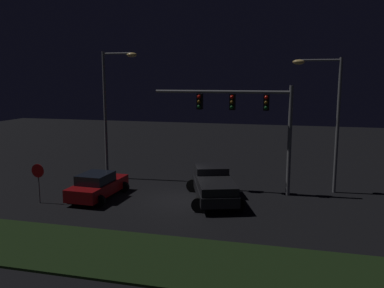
# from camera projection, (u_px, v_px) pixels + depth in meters

# --- Properties ---
(ground_plane) EXTENTS (80.00, 80.00, 0.00)m
(ground_plane) POSITION_uv_depth(u_px,v_px,m) (176.00, 200.00, 23.36)
(ground_plane) COLOR black
(grass_median) EXTENTS (23.09, 4.30, 0.10)m
(grass_median) POSITION_uv_depth(u_px,v_px,m) (120.00, 254.00, 16.04)
(grass_median) COLOR black
(grass_median) RESTS_ON ground_plane
(pickup_truck) EXTENTS (4.01, 5.76, 1.80)m
(pickup_truck) POSITION_uv_depth(u_px,v_px,m) (213.00, 183.00, 23.12)
(pickup_truck) COLOR black
(pickup_truck) RESTS_ON ground_plane
(car_sedan) EXTENTS (2.58, 4.46, 1.51)m
(car_sedan) POSITION_uv_depth(u_px,v_px,m) (98.00, 186.00, 23.57)
(car_sedan) COLOR maroon
(car_sedan) RESTS_ON ground_plane
(traffic_signal_gantry) EXTENTS (8.32, 0.56, 6.50)m
(traffic_signal_gantry) POSITION_uv_depth(u_px,v_px,m) (248.00, 112.00, 24.08)
(traffic_signal_gantry) COLOR slate
(traffic_signal_gantry) RESTS_ON ground_plane
(street_lamp_left) EXTENTS (2.50, 0.44, 8.67)m
(street_lamp_left) POSITION_uv_depth(u_px,v_px,m) (111.00, 101.00, 27.55)
(street_lamp_left) COLOR slate
(street_lamp_left) RESTS_ON ground_plane
(street_lamp_right) EXTENTS (2.85, 0.44, 8.10)m
(street_lamp_right) POSITION_uv_depth(u_px,v_px,m) (328.00, 108.00, 24.19)
(street_lamp_right) COLOR slate
(street_lamp_right) RESTS_ON ground_plane
(stop_sign) EXTENTS (0.76, 0.08, 2.23)m
(stop_sign) POSITION_uv_depth(u_px,v_px,m) (38.00, 176.00, 22.48)
(stop_sign) COLOR slate
(stop_sign) RESTS_ON ground_plane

